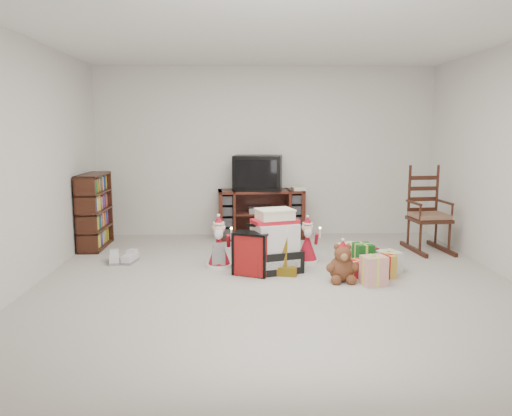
{
  "coord_description": "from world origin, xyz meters",
  "views": [
    {
      "loc": [
        -0.37,
        -4.96,
        1.6
      ],
      "look_at": [
        -0.19,
        0.6,
        0.71
      ],
      "focal_mm": 35.0,
      "sensor_mm": 36.0,
      "label": 1
    }
  ],
  "objects_px": {
    "bookshelf": "(95,212)",
    "sneaker_pair": "(122,259)",
    "gift_pile": "(275,245)",
    "teddy_bear": "(342,265)",
    "rocking_chair": "(427,220)",
    "mrs_claus_figurine": "(219,247)",
    "crt_television": "(258,173)",
    "tv_stand": "(261,214)",
    "gift_cluster": "(371,262)",
    "santa_figurine": "(307,245)",
    "red_suitcase": "(252,254)"
  },
  "relations": [
    {
      "from": "bookshelf",
      "to": "santa_figurine",
      "type": "relative_size",
      "value": 1.79
    },
    {
      "from": "bookshelf",
      "to": "mrs_claus_figurine",
      "type": "relative_size",
      "value": 1.64
    },
    {
      "from": "santa_figurine",
      "to": "red_suitcase",
      "type": "bearing_deg",
      "value": -142.71
    },
    {
      "from": "red_suitcase",
      "to": "santa_figurine",
      "type": "relative_size",
      "value": 1.0
    },
    {
      "from": "santa_figurine",
      "to": "sneaker_pair",
      "type": "height_order",
      "value": "santa_figurine"
    },
    {
      "from": "rocking_chair",
      "to": "mrs_claus_figurine",
      "type": "bearing_deg",
      "value": -170.42
    },
    {
      "from": "rocking_chair",
      "to": "mrs_claus_figurine",
      "type": "distance_m",
      "value": 2.82
    },
    {
      "from": "bookshelf",
      "to": "gift_cluster",
      "type": "relative_size",
      "value": 1.01
    },
    {
      "from": "bookshelf",
      "to": "teddy_bear",
      "type": "bearing_deg",
      "value": -28.31
    },
    {
      "from": "gift_pile",
      "to": "mrs_claus_figurine",
      "type": "xyz_separation_m",
      "value": [
        -0.63,
        0.2,
        -0.07
      ]
    },
    {
      "from": "santa_figurine",
      "to": "mrs_claus_figurine",
      "type": "xyz_separation_m",
      "value": [
        -1.05,
        -0.18,
        0.02
      ]
    },
    {
      "from": "rocking_chair",
      "to": "tv_stand",
      "type": "bearing_deg",
      "value": 153.64
    },
    {
      "from": "gift_cluster",
      "to": "sneaker_pair",
      "type": "bearing_deg",
      "value": 170.42
    },
    {
      "from": "rocking_chair",
      "to": "teddy_bear",
      "type": "height_order",
      "value": "rocking_chair"
    },
    {
      "from": "rocking_chair",
      "to": "teddy_bear",
      "type": "distance_m",
      "value": 1.95
    },
    {
      "from": "teddy_bear",
      "to": "tv_stand",
      "type": "bearing_deg",
      "value": 109.58
    },
    {
      "from": "tv_stand",
      "to": "crt_television",
      "type": "distance_m",
      "value": 0.61
    },
    {
      "from": "gift_pile",
      "to": "teddy_bear",
      "type": "relative_size",
      "value": 1.75
    },
    {
      "from": "rocking_chair",
      "to": "crt_television",
      "type": "bearing_deg",
      "value": 153.84
    },
    {
      "from": "gift_cluster",
      "to": "rocking_chair",
      "type": "bearing_deg",
      "value": 45.1
    },
    {
      "from": "gift_pile",
      "to": "teddy_bear",
      "type": "bearing_deg",
      "value": -48.59
    },
    {
      "from": "tv_stand",
      "to": "teddy_bear",
      "type": "bearing_deg",
      "value": -74.43
    },
    {
      "from": "teddy_bear",
      "to": "mrs_claus_figurine",
      "type": "xyz_separation_m",
      "value": [
        -1.32,
        0.59,
        0.06
      ]
    },
    {
      "from": "gift_pile",
      "to": "gift_cluster",
      "type": "height_order",
      "value": "gift_pile"
    },
    {
      "from": "sneaker_pair",
      "to": "rocking_chair",
      "type": "bearing_deg",
      "value": 4.76
    },
    {
      "from": "tv_stand",
      "to": "bookshelf",
      "type": "relative_size",
      "value": 1.27
    },
    {
      "from": "mrs_claus_figurine",
      "to": "crt_television",
      "type": "height_order",
      "value": "crt_television"
    },
    {
      "from": "bookshelf",
      "to": "crt_television",
      "type": "xyz_separation_m",
      "value": [
        2.22,
        0.53,
        0.48
      ]
    },
    {
      "from": "rocking_chair",
      "to": "santa_figurine",
      "type": "bearing_deg",
      "value": -166.9
    },
    {
      "from": "rocking_chair",
      "to": "gift_cluster",
      "type": "bearing_deg",
      "value": -140.72
    },
    {
      "from": "teddy_bear",
      "to": "gift_cluster",
      "type": "relative_size",
      "value": 0.4
    },
    {
      "from": "bookshelf",
      "to": "crt_television",
      "type": "relative_size",
      "value": 1.35
    },
    {
      "from": "teddy_bear",
      "to": "crt_television",
      "type": "distance_m",
      "value": 2.44
    },
    {
      "from": "gift_pile",
      "to": "mrs_claus_figurine",
      "type": "relative_size",
      "value": 1.14
    },
    {
      "from": "tv_stand",
      "to": "gift_pile",
      "type": "relative_size",
      "value": 1.82
    },
    {
      "from": "gift_pile",
      "to": "mrs_claus_figurine",
      "type": "distance_m",
      "value": 0.67
    },
    {
      "from": "bookshelf",
      "to": "sneaker_pair",
      "type": "relative_size",
      "value": 2.73
    },
    {
      "from": "gift_pile",
      "to": "tv_stand",
      "type": "bearing_deg",
      "value": 74.3
    },
    {
      "from": "red_suitcase",
      "to": "sneaker_pair",
      "type": "relative_size",
      "value": 1.53
    },
    {
      "from": "gift_pile",
      "to": "gift_cluster",
      "type": "xyz_separation_m",
      "value": [
        1.08,
        -0.07,
        -0.19
      ]
    },
    {
      "from": "sneaker_pair",
      "to": "gift_cluster",
      "type": "distance_m",
      "value": 2.92
    },
    {
      "from": "crt_television",
      "to": "sneaker_pair",
      "type": "bearing_deg",
      "value": -133.76
    },
    {
      "from": "tv_stand",
      "to": "crt_television",
      "type": "xyz_separation_m",
      "value": [
        -0.05,
        0.01,
        0.61
      ]
    },
    {
      "from": "rocking_chair",
      "to": "mrs_claus_figurine",
      "type": "xyz_separation_m",
      "value": [
        -2.72,
        -0.75,
        -0.16
      ]
    },
    {
      "from": "gift_cluster",
      "to": "crt_television",
      "type": "height_order",
      "value": "crt_television"
    },
    {
      "from": "gift_pile",
      "to": "red_suitcase",
      "type": "xyz_separation_m",
      "value": [
        -0.26,
        -0.14,
        -0.06
      ]
    },
    {
      "from": "tv_stand",
      "to": "bookshelf",
      "type": "xyz_separation_m",
      "value": [
        -2.26,
        -0.52,
        0.13
      ]
    },
    {
      "from": "gift_cluster",
      "to": "tv_stand",
      "type": "bearing_deg",
      "value": 122.42
    },
    {
      "from": "bookshelf",
      "to": "red_suitcase",
      "type": "distance_m",
      "value": 2.51
    },
    {
      "from": "teddy_bear",
      "to": "santa_figurine",
      "type": "bearing_deg",
      "value": 108.92
    }
  ]
}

